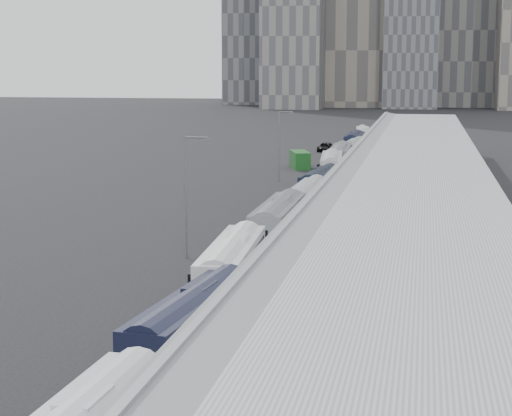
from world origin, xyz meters
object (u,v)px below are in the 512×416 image
(street_lamp_near, at_px, (188,189))
(street_lamp_far, at_px, (280,141))
(bus_8, at_px, (354,152))
(bus_1, at_px, (192,333))
(bus_2, at_px, (232,273))
(bus_3, at_px, (279,227))
(shipping_container, at_px, (300,160))
(bus_9, at_px, (354,145))
(bus_10, at_px, (363,138))
(suv, at_px, (325,147))
(bus_7, at_px, (340,160))
(bus_4, at_px, (307,203))
(bus_6, at_px, (332,170))
(bus_5, at_px, (320,187))

(street_lamp_near, xyz_separation_m, street_lamp_far, (-0.53, 46.90, -0.16))
(bus_8, height_order, street_lamp_near, street_lamp_near)
(bus_1, xyz_separation_m, bus_2, (-0.76, 12.61, 0.08))
(bus_3, distance_m, street_lamp_far, 41.79)
(shipping_container, bearing_deg, bus_9, 58.26)
(bus_2, bearing_deg, bus_10, 86.45)
(bus_3, distance_m, bus_8, 68.80)
(bus_1, bearing_deg, bus_3, 96.89)
(suv, bearing_deg, bus_1, -84.99)
(bus_7, relative_size, bus_9, 1.03)
(street_lamp_near, bearing_deg, bus_3, 43.07)
(bus_3, height_order, suv, bus_3)
(suv, bearing_deg, street_lamp_near, -88.47)
(bus_2, distance_m, bus_4, 30.47)
(bus_3, bearing_deg, bus_7, 90.34)
(bus_4, xyz_separation_m, bus_6, (-0.61, 28.09, 0.09))
(bus_9, xyz_separation_m, street_lamp_far, (-6.57, -39.73, 3.78))
(bus_8, distance_m, street_lamp_far, 28.99)
(bus_1, xyz_separation_m, bus_9, (-0.73, 110.09, 0.03))
(bus_10, distance_m, street_lamp_near, 103.15)
(bus_2, relative_size, bus_8, 1.10)
(bus_5, bearing_deg, street_lamp_far, 120.35)
(bus_4, bearing_deg, street_lamp_far, 106.64)
(bus_3, bearing_deg, bus_6, 90.22)
(bus_9, bearing_deg, street_lamp_far, -98.79)
(bus_2, distance_m, bus_7, 71.68)
(bus_8, bearing_deg, bus_2, -86.69)
(shipping_container, bearing_deg, bus_3, -100.60)
(bus_6, bearing_deg, bus_8, 83.12)
(bus_4, xyz_separation_m, street_lamp_near, (-6.80, -19.62, 3.99))
(bus_5, relative_size, bus_7, 0.93)
(suv, bearing_deg, bus_5, -82.20)
(bus_5, relative_size, street_lamp_far, 1.32)
(bus_2, bearing_deg, street_lamp_far, 93.09)
(street_lamp_near, distance_m, street_lamp_far, 46.90)
(bus_4, xyz_separation_m, suv, (-6.26, 70.41, -0.77))
(bus_2, relative_size, street_lamp_near, 1.39)
(bus_1, distance_m, street_lamp_near, 24.73)
(shipping_container, relative_size, suv, 1.14)
(bus_5, xyz_separation_m, bus_9, (-0.53, 54.66, 0.09))
(shipping_container, bearing_deg, street_lamp_near, -106.86)
(bus_8, xyz_separation_m, street_lamp_near, (-7.00, -74.62, 4.04))
(bus_2, xyz_separation_m, bus_6, (0.18, 58.55, -0.01))
(bus_8, height_order, bus_9, bus_9)
(bus_8, bearing_deg, street_lamp_far, -101.22)
(bus_4, distance_m, bus_10, 83.25)
(bus_7, bearing_deg, street_lamp_near, -97.99)
(street_lamp_far, bearing_deg, bus_8, 74.80)
(bus_7, bearing_deg, bus_4, -91.28)
(bus_2, bearing_deg, suv, 89.74)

